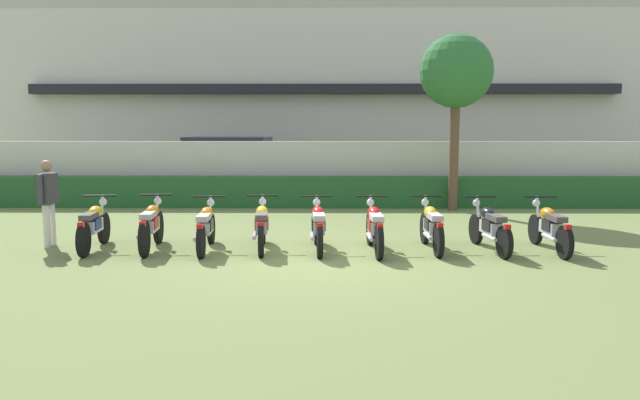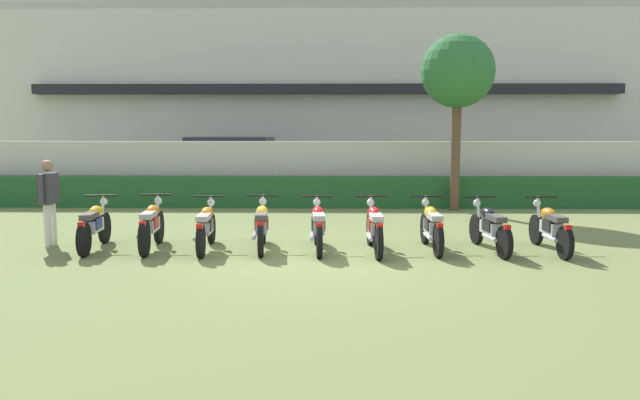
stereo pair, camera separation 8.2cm
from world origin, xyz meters
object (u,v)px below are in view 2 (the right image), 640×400
object	(u,v)px
motorcycle_in_row_5	(374,227)
motorcycle_in_row_6	(431,226)
motorcycle_in_row_7	(490,227)
parked_car	(235,166)
motorcycle_in_row_2	(206,226)
tree_near_inspector	(458,73)
motorcycle_in_row_0	(94,225)
motorcycle_in_row_3	(262,225)
inspector_person	(49,196)
motorcycle_in_row_1	(152,225)
motorcycle_in_row_4	(318,226)
motorcycle_in_row_8	(550,227)

from	to	relation	value
motorcycle_in_row_5	motorcycle_in_row_6	distance (m)	1.06
motorcycle_in_row_6	motorcycle_in_row_7	bearing A→B (deg)	-94.81
parked_car	motorcycle_in_row_2	size ratio (longest dim) A/B	2.44
tree_near_inspector	motorcycle_in_row_0	xyz separation A→B (m)	(-7.59, -5.33, -3.16)
tree_near_inspector	motorcycle_in_row_3	bearing A→B (deg)	-130.74
motorcycle_in_row_7	motorcycle_in_row_3	bearing A→B (deg)	82.82
motorcycle_in_row_2	motorcycle_in_row_7	bearing A→B (deg)	-93.22
motorcycle_in_row_3	inspector_person	size ratio (longest dim) A/B	1.13
motorcycle_in_row_1	motorcycle_in_row_6	xyz separation A→B (m)	(5.07, 0.04, -0.01)
motorcycle_in_row_6	tree_near_inspector	bearing A→B (deg)	-17.21
motorcycle_in_row_7	motorcycle_in_row_1	bearing A→B (deg)	83.39
parked_car	inspector_person	bearing A→B (deg)	-98.32
motorcycle_in_row_7	tree_near_inspector	bearing A→B (deg)	-11.27
motorcycle_in_row_0	motorcycle_in_row_3	bearing A→B (deg)	-94.10
motorcycle_in_row_6	motorcycle_in_row_7	distance (m)	1.04
motorcycle_in_row_7	motorcycle_in_row_2	bearing A→B (deg)	83.77
motorcycle_in_row_2	motorcycle_in_row_4	size ratio (longest dim) A/B	1.05
motorcycle_in_row_0	motorcycle_in_row_7	xyz separation A→B (m)	(7.14, -0.01, -0.01)
tree_near_inspector	motorcycle_in_row_3	world-z (taller)	tree_near_inspector
motorcycle_in_row_5	motorcycle_in_row_7	bearing A→B (deg)	-89.65
parked_car	motorcycle_in_row_3	size ratio (longest dim) A/B	2.53
motorcycle_in_row_1	motorcycle_in_row_2	size ratio (longest dim) A/B	1.00
motorcycle_in_row_0	motorcycle_in_row_2	world-z (taller)	motorcycle_in_row_0
tree_near_inspector	inspector_person	size ratio (longest dim) A/B	2.86
motorcycle_in_row_2	tree_near_inspector	bearing A→B (deg)	-49.46
motorcycle_in_row_7	motorcycle_in_row_5	bearing A→B (deg)	86.43
motorcycle_in_row_3	motorcycle_in_row_4	world-z (taller)	same
tree_near_inspector	motorcycle_in_row_4	size ratio (longest dim) A/B	2.55
motorcycle_in_row_2	motorcycle_in_row_0	bearing A→B (deg)	85.85
motorcycle_in_row_0	motorcycle_in_row_7	world-z (taller)	motorcycle_in_row_0
motorcycle_in_row_4	motorcycle_in_row_6	bearing A→B (deg)	-91.24
parked_car	tree_near_inspector	size ratio (longest dim) A/B	1.00
motorcycle_in_row_1	motorcycle_in_row_7	xyz separation A→B (m)	(6.10, -0.02, -0.02)
motorcycle_in_row_4	motorcycle_in_row_8	size ratio (longest dim) A/B	0.95
motorcycle_in_row_8	motorcycle_in_row_2	bearing A→B (deg)	88.72
motorcycle_in_row_1	motorcycle_in_row_2	xyz separation A→B (m)	(1.00, -0.04, -0.02)
tree_near_inspector	motorcycle_in_row_3	xyz separation A→B (m)	(-4.55, -5.29, -3.16)
parked_car	inspector_person	world-z (taller)	parked_car
motorcycle_in_row_2	motorcycle_in_row_6	size ratio (longest dim) A/B	1.04
motorcycle_in_row_0	inspector_person	world-z (taller)	inspector_person
motorcycle_in_row_1	motorcycle_in_row_5	size ratio (longest dim) A/B	0.99
motorcycle_in_row_6	motorcycle_in_row_1	bearing A→B (deg)	88.98
motorcycle_in_row_6	motorcycle_in_row_8	distance (m)	2.10
motorcycle_in_row_4	motorcycle_in_row_7	size ratio (longest dim) A/B	0.95
motorcycle_in_row_4	inspector_person	distance (m)	5.05
parked_car	motorcycle_in_row_4	xyz separation A→B (m)	(2.97, -9.36, -0.49)
motorcycle_in_row_0	motorcycle_in_row_1	distance (m)	1.04
motorcycle_in_row_7	motorcycle_in_row_4	bearing A→B (deg)	83.90
motorcycle_in_row_6	motorcycle_in_row_7	world-z (taller)	motorcycle_in_row_6
motorcycle_in_row_1	motorcycle_in_row_4	distance (m)	3.02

